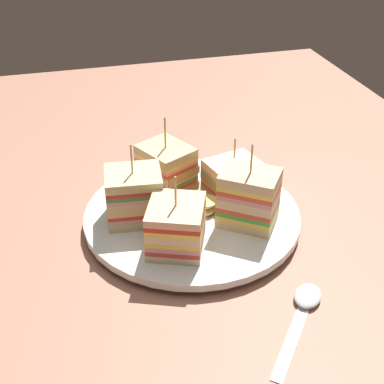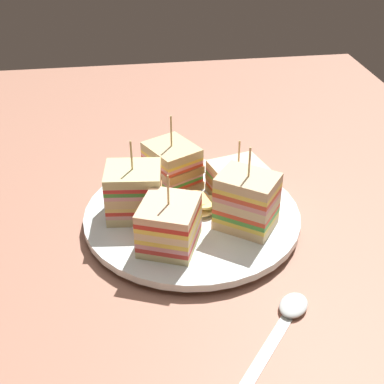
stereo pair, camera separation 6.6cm
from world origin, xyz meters
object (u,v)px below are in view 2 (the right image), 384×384
at_px(plate, 192,216).
at_px(chip_pile, 199,203).
at_px(sandwich_wedge_4, 237,180).
at_px(spoon, 288,314).
at_px(sandwich_wedge_0, 172,166).
at_px(sandwich_wedge_1, 134,192).
at_px(sandwich_wedge_2, 169,225).
at_px(sandwich_wedge_3, 246,202).

bearing_deg(plate, chip_pile, -66.64).
relative_size(sandwich_wedge_4, spoon, 0.69).
bearing_deg(sandwich_wedge_0, sandwich_wedge_4, 36.91).
bearing_deg(chip_pile, sandwich_wedge_1, 88.93).
bearing_deg(sandwich_wedge_2, sandwich_wedge_3, -54.47).
relative_size(chip_pile, spoon, 0.54).
relative_size(sandwich_wedge_1, sandwich_wedge_2, 1.10).
bearing_deg(sandwich_wedge_3, chip_pile, -4.82).
distance_m(sandwich_wedge_4, spoon, 0.21).
bearing_deg(sandwich_wedge_1, chip_pile, 5.32).
height_order(plate, sandwich_wedge_4, sandwich_wedge_4).
bearing_deg(spoon, sandwich_wedge_1, 77.72).
relative_size(sandwich_wedge_1, sandwich_wedge_3, 0.95).
distance_m(sandwich_wedge_3, chip_pile, 0.07).
distance_m(sandwich_wedge_0, sandwich_wedge_4, 0.09).
relative_size(sandwich_wedge_3, spoon, 0.92).
bearing_deg(sandwich_wedge_2, spoon, -114.84).
xyz_separation_m(plate, sandwich_wedge_0, (0.07, 0.02, 0.04)).
height_order(sandwich_wedge_4, spoon, sandwich_wedge_4).
bearing_deg(spoon, sandwich_wedge_2, 82.79).
xyz_separation_m(sandwich_wedge_0, sandwich_wedge_3, (-0.11, -0.08, 0.01)).
height_order(plate, spoon, plate).
bearing_deg(sandwich_wedge_1, sandwich_wedge_3, -12.39).
distance_m(sandwich_wedge_2, sandwich_wedge_4, 0.14).
xyz_separation_m(sandwich_wedge_1, sandwich_wedge_4, (0.02, -0.14, -0.01)).
bearing_deg(sandwich_wedge_0, spoon, -7.35).
height_order(sandwich_wedge_3, sandwich_wedge_4, sandwich_wedge_3).
xyz_separation_m(sandwich_wedge_1, sandwich_wedge_3, (-0.04, -0.13, 0.00)).
bearing_deg(sandwich_wedge_1, sandwich_wedge_4, 16.64).
height_order(sandwich_wedge_2, spoon, sandwich_wedge_2).
distance_m(sandwich_wedge_0, chip_pile, 0.07).
bearing_deg(sandwich_wedge_4, sandwich_wedge_0, -39.88).
bearing_deg(sandwich_wedge_4, sandwich_wedge_1, -4.09).
distance_m(sandwich_wedge_4, chip_pile, 0.06).
bearing_deg(sandwich_wedge_2, sandwich_wedge_4, -25.42).
bearing_deg(sandwich_wedge_3, sandwich_wedge_2, 49.76).
distance_m(plate, sandwich_wedge_2, 0.08).
relative_size(plate, sandwich_wedge_0, 2.68).
xyz_separation_m(sandwich_wedge_3, sandwich_wedge_4, (0.07, -0.00, -0.01)).
bearing_deg(sandwich_wedge_2, chip_pile, -12.61).
distance_m(plate, sandwich_wedge_0, 0.08).
relative_size(plate, sandwich_wedge_3, 2.53).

